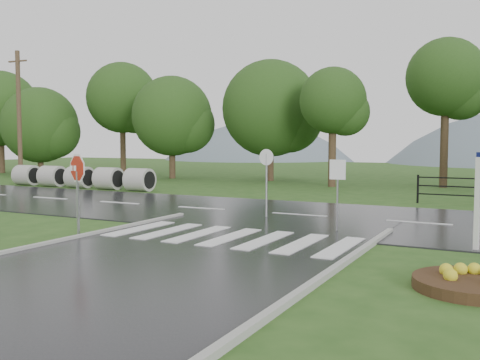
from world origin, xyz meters
The scene contains 10 objects.
ground centered at (0.00, 0.00, 0.00)m, with size 120.00×120.00×0.00m, color #294E1A.
main_road centered at (0.00, 10.00, 0.00)m, with size 90.00×8.00×0.04m, color black.
crosswalk centered at (0.00, 5.00, 0.06)m, with size 6.50×2.80×0.02m.
treeline centered at (1.00, 24.00, 0.00)m, with size 83.20×5.20×10.00m.
culvert_pipes centered at (-15.07, 15.00, 0.60)m, with size 9.70×1.20×1.20m.
stop_sign centered at (-3.89, 3.47, 1.68)m, with size 1.02×0.33×2.39m.
flower_bed centered at (6.07, 2.64, 0.15)m, with size 2.01×2.01×0.40m.
reg_sign_small centered at (2.18, 7.36, 1.47)m, with size 0.46×0.06×2.07m.
reg_sign_round centered at (-0.78, 8.97, 1.47)m, with size 0.54×0.10×2.33m.
utility_pole_west centered at (-20.39, 15.50, 4.11)m, with size 1.44×0.27×8.09m.
Camera 1 is at (6.70, -7.31, 2.57)m, focal length 40.00 mm.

